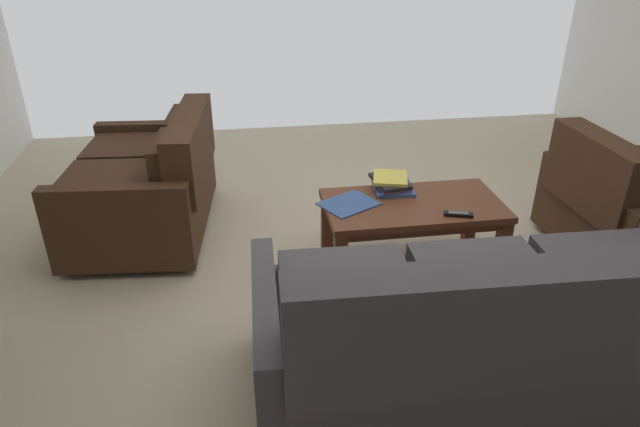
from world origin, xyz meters
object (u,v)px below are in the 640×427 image
at_px(loveseat_near, 149,183).
at_px(armchair_side, 631,208).
at_px(coffee_table, 413,213).
at_px(tv_remote, 458,214).
at_px(sofa_main, 499,330).
at_px(book_stack, 391,183).
at_px(loose_magazine, 349,204).

distance_m(loveseat_near, armchair_side, 3.09).
relative_size(loveseat_near, coffee_table, 1.26).
xyz_separation_m(loveseat_near, tv_remote, (-1.80, 0.93, 0.10)).
height_order(sofa_main, tv_remote, sofa_main).
bearing_deg(book_stack, coffee_table, 112.58).
relative_size(armchair_side, book_stack, 3.33).
height_order(loveseat_near, book_stack, loveseat_near).
height_order(coffee_table, book_stack, book_stack).
xyz_separation_m(loveseat_near, loose_magazine, (-1.23, 0.70, 0.10)).
bearing_deg(loose_magazine, book_stack, -89.90).
relative_size(coffee_table, book_stack, 3.57).
xyz_separation_m(sofa_main, loose_magazine, (0.43, -1.11, 0.08)).
bearing_deg(loveseat_near, armchair_side, 164.82).
bearing_deg(coffee_table, loveseat_near, -24.46).
relative_size(sofa_main, loose_magazine, 6.75).
xyz_separation_m(sofa_main, armchair_side, (-1.32, -1.00, -0.02)).
height_order(book_stack, loose_magazine, book_stack).
bearing_deg(book_stack, loose_magazine, 29.14).
bearing_deg(loose_magazine, tv_remote, -141.23).
relative_size(loveseat_near, book_stack, 4.51).
xyz_separation_m(tv_remote, loose_magazine, (0.58, -0.24, -0.01)).
distance_m(sofa_main, book_stack, 1.29).
relative_size(sofa_main, coffee_table, 2.01).
distance_m(armchair_side, book_stack, 1.49).
bearing_deg(armchair_side, loveseat_near, -15.18).
xyz_separation_m(book_stack, loose_magazine, (0.30, 0.17, -0.04)).
xyz_separation_m(armchair_side, book_stack, (1.46, -0.28, 0.14)).
bearing_deg(loveseat_near, book_stack, 160.78).
xyz_separation_m(coffee_table, armchair_side, (-1.37, 0.08, -0.03)).
height_order(loveseat_near, armchair_side, armchair_side).
height_order(tv_remote, loose_magazine, tv_remote).
relative_size(coffee_table, loose_magazine, 3.36).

